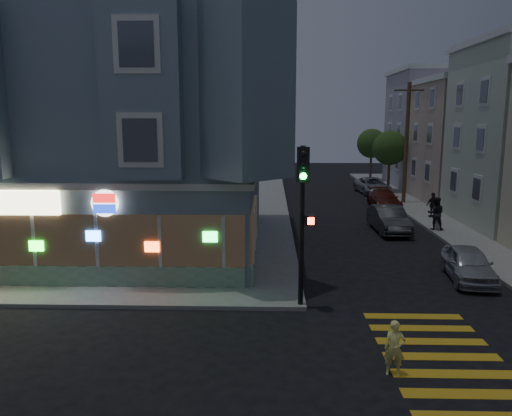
{
  "coord_description": "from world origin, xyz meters",
  "views": [
    {
      "loc": [
        1.73,
        -14.17,
        6.49
      ],
      "look_at": [
        1.14,
        6.56,
        2.76
      ],
      "focal_mm": 35.0,
      "sensor_mm": 36.0,
      "label": 1
    }
  ],
  "objects_px": {
    "street_tree_far": "(372,144)",
    "pedestrian_a": "(436,213)",
    "fire_hydrant": "(438,222)",
    "parked_car_b": "(389,219)",
    "parked_car_c": "(384,199)",
    "street_tree_near": "(390,148)",
    "traffic_signal": "(303,200)",
    "pedestrian_b": "(433,205)",
    "parked_car_d": "(372,186)",
    "utility_pole": "(406,141)",
    "parked_car_a": "(468,264)",
    "running_child": "(395,348)"
  },
  "relations": [
    {
      "from": "fire_hydrant",
      "to": "traffic_signal",
      "type": "bearing_deg",
      "value": -125.28
    },
    {
      "from": "fire_hydrant",
      "to": "parked_car_b",
      "type": "bearing_deg",
      "value": -178.45
    },
    {
      "from": "pedestrian_b",
      "to": "fire_hydrant",
      "type": "xyz_separation_m",
      "value": [
        -0.89,
        -3.74,
        -0.39
      ]
    },
    {
      "from": "street_tree_far",
      "to": "parked_car_b",
      "type": "bearing_deg",
      "value": -98.63
    },
    {
      "from": "pedestrian_b",
      "to": "parked_car_c",
      "type": "bearing_deg",
      "value": -79.02
    },
    {
      "from": "parked_car_c",
      "to": "pedestrian_b",
      "type": "bearing_deg",
      "value": -62.67
    },
    {
      "from": "street_tree_near",
      "to": "parked_car_c",
      "type": "distance_m",
      "value": 8.72
    },
    {
      "from": "pedestrian_a",
      "to": "parked_car_d",
      "type": "distance_m",
      "value": 15.11
    },
    {
      "from": "street_tree_near",
      "to": "street_tree_far",
      "type": "xyz_separation_m",
      "value": [
        0.0,
        8.0,
        0.0
      ]
    },
    {
      "from": "pedestrian_a",
      "to": "street_tree_near",
      "type": "bearing_deg",
      "value": -78.4
    },
    {
      "from": "parked_car_d",
      "to": "street_tree_near",
      "type": "bearing_deg",
      "value": 16.72
    },
    {
      "from": "street_tree_far",
      "to": "parked_car_c",
      "type": "height_order",
      "value": "street_tree_far"
    },
    {
      "from": "running_child",
      "to": "street_tree_far",
      "type": "bearing_deg",
      "value": 91.85
    },
    {
      "from": "pedestrian_b",
      "to": "parked_car_c",
      "type": "xyz_separation_m",
      "value": [
        -2.23,
        4.1,
        -0.3
      ]
    },
    {
      "from": "utility_pole",
      "to": "parked_car_c",
      "type": "xyz_separation_m",
      "value": [
        -1.89,
        -1.8,
        -4.14
      ]
    },
    {
      "from": "street_tree_far",
      "to": "utility_pole",
      "type": "bearing_deg",
      "value": -90.82
    },
    {
      "from": "street_tree_far",
      "to": "fire_hydrant",
      "type": "distance_m",
      "value": 23.89
    },
    {
      "from": "parked_car_b",
      "to": "street_tree_near",
      "type": "bearing_deg",
      "value": 74.89
    },
    {
      "from": "parked_car_d",
      "to": "fire_hydrant",
      "type": "relative_size",
      "value": 6.37
    },
    {
      "from": "street_tree_far",
      "to": "pedestrian_a",
      "type": "xyz_separation_m",
      "value": [
        -0.9,
        -23.68,
        -2.83
      ]
    },
    {
      "from": "parked_car_c",
      "to": "street_tree_far",
      "type": "bearing_deg",
      "value": 81.28
    },
    {
      "from": "street_tree_near",
      "to": "parked_car_b",
      "type": "relative_size",
      "value": 1.16
    },
    {
      "from": "utility_pole",
      "to": "street_tree_far",
      "type": "height_order",
      "value": "utility_pole"
    },
    {
      "from": "street_tree_near",
      "to": "parked_car_b",
      "type": "distance_m",
      "value": 16.43
    },
    {
      "from": "traffic_signal",
      "to": "parked_car_c",
      "type": "bearing_deg",
      "value": 59.19
    },
    {
      "from": "pedestrian_a",
      "to": "fire_hydrant",
      "type": "xyz_separation_m",
      "value": [
        0.16,
        0.04,
        -0.54
      ]
    },
    {
      "from": "pedestrian_a",
      "to": "running_child",
      "type": "bearing_deg",
      "value": 83.79
    },
    {
      "from": "street_tree_near",
      "to": "parked_car_a",
      "type": "height_order",
      "value": "street_tree_near"
    },
    {
      "from": "utility_pole",
      "to": "traffic_signal",
      "type": "xyz_separation_m",
      "value": [
        -9.18,
        -21.84,
        -0.95
      ]
    },
    {
      "from": "parked_car_d",
      "to": "traffic_signal",
      "type": "distance_m",
      "value": 28.54
    },
    {
      "from": "parked_car_d",
      "to": "pedestrian_b",
      "type": "bearing_deg",
      "value": -86.44
    },
    {
      "from": "utility_pole",
      "to": "street_tree_near",
      "type": "xyz_separation_m",
      "value": [
        0.2,
        6.0,
        -0.86
      ]
    },
    {
      "from": "street_tree_far",
      "to": "parked_car_d",
      "type": "distance_m",
      "value": 9.3
    },
    {
      "from": "parked_car_c",
      "to": "fire_hydrant",
      "type": "height_order",
      "value": "parked_car_c"
    },
    {
      "from": "parked_car_a",
      "to": "traffic_signal",
      "type": "bearing_deg",
      "value": -146.98
    },
    {
      "from": "pedestrian_b",
      "to": "running_child",
      "type": "bearing_deg",
      "value": 52.4
    },
    {
      "from": "parked_car_c",
      "to": "parked_car_b",
      "type": "bearing_deg",
      "value": -102.01
    },
    {
      "from": "running_child",
      "to": "pedestrian_a",
      "type": "xyz_separation_m",
      "value": [
        6.38,
        16.53,
        0.38
      ]
    },
    {
      "from": "parked_car_c",
      "to": "parked_car_d",
      "type": "relative_size",
      "value": 0.9
    },
    {
      "from": "utility_pole",
      "to": "parked_car_d",
      "type": "xyz_separation_m",
      "value": [
        -1.3,
        5.41,
        -4.1
      ]
    },
    {
      "from": "street_tree_near",
      "to": "traffic_signal",
      "type": "distance_m",
      "value": 29.38
    },
    {
      "from": "utility_pole",
      "to": "running_child",
      "type": "bearing_deg",
      "value": -105.11
    },
    {
      "from": "street_tree_near",
      "to": "running_child",
      "type": "height_order",
      "value": "street_tree_near"
    },
    {
      "from": "street_tree_near",
      "to": "parked_car_c",
      "type": "bearing_deg",
      "value": -104.98
    },
    {
      "from": "street_tree_near",
      "to": "parked_car_d",
      "type": "xyz_separation_m",
      "value": [
        -1.5,
        -0.59,
        -3.24
      ]
    },
    {
      "from": "utility_pole",
      "to": "parked_car_c",
      "type": "height_order",
      "value": "utility_pole"
    },
    {
      "from": "pedestrian_a",
      "to": "parked_car_d",
      "type": "relative_size",
      "value": 0.38
    },
    {
      "from": "parked_car_b",
      "to": "parked_car_c",
      "type": "xyz_separation_m",
      "value": [
        1.51,
        7.91,
        -0.1
      ]
    },
    {
      "from": "pedestrian_b",
      "to": "traffic_signal",
      "type": "relative_size",
      "value": 0.3
    },
    {
      "from": "utility_pole",
      "to": "pedestrian_b",
      "type": "xyz_separation_m",
      "value": [
        0.34,
        -5.9,
        -3.84
      ]
    }
  ]
}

